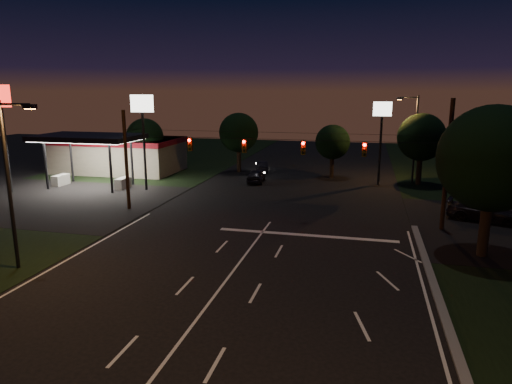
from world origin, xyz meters
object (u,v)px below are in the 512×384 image
(tree_right_near, at_px, (492,160))
(car_oncoming_a, at_px, (256,176))
(utility_pole_right, at_px, (441,229))
(car_cross, at_px, (485,211))
(car_oncoming_b, at_px, (262,167))

(tree_right_near, distance_m, car_oncoming_a, 26.01)
(utility_pole_right, relative_size, car_oncoming_a, 2.24)
(utility_pole_right, distance_m, car_cross, 4.52)
(car_oncoming_b, xyz_separation_m, car_cross, (20.77, -16.91, 0.15))
(car_oncoming_a, xyz_separation_m, car_oncoming_b, (-0.88, 6.56, -0.07))
(utility_pole_right, xyz_separation_m, car_cross, (3.38, 2.89, 0.77))
(car_oncoming_b, bearing_deg, car_cross, 125.77)
(utility_pole_right, height_order, car_cross, utility_pole_right)
(utility_pole_right, bearing_deg, car_oncoming_b, 131.29)
(car_oncoming_b, relative_size, car_cross, 0.70)
(car_oncoming_a, distance_m, car_cross, 22.42)
(car_oncoming_a, bearing_deg, car_cross, 147.75)
(utility_pole_right, xyz_separation_m, car_oncoming_b, (-17.39, 19.80, 0.61))
(utility_pole_right, bearing_deg, tree_right_near, -72.47)
(tree_right_near, bearing_deg, utility_pole_right, 107.53)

